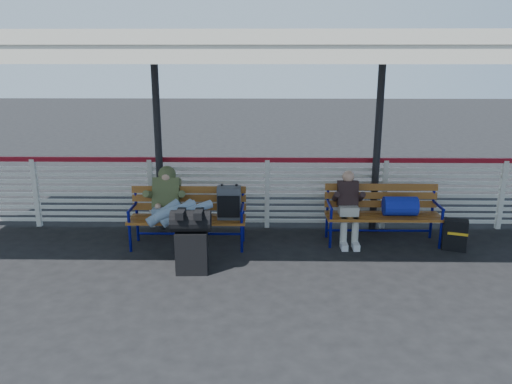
{
  "coord_description": "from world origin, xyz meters",
  "views": [
    {
      "loc": [
        -0.05,
        -6.35,
        2.87
      ],
      "look_at": [
        -0.18,
        1.0,
        0.88
      ],
      "focal_mm": 35.0,
      "sensor_mm": 36.0,
      "label": 1
    }
  ],
  "objects_px": {
    "bench_left": "(203,208)",
    "traveler_man": "(174,207)",
    "bench_right": "(390,208)",
    "companion_person": "(348,207)",
    "suitcase_side": "(455,235)",
    "luggage_stack": "(191,239)"
  },
  "relations": [
    {
      "from": "luggage_stack",
      "to": "traveler_man",
      "type": "height_order",
      "value": "traveler_man"
    },
    {
      "from": "luggage_stack",
      "to": "companion_person",
      "type": "bearing_deg",
      "value": 25.48
    },
    {
      "from": "bench_left",
      "to": "suitcase_side",
      "type": "relative_size",
      "value": 3.72
    },
    {
      "from": "luggage_stack",
      "to": "companion_person",
      "type": "height_order",
      "value": "companion_person"
    },
    {
      "from": "luggage_stack",
      "to": "bench_left",
      "type": "bearing_deg",
      "value": 85.73
    },
    {
      "from": "bench_right",
      "to": "bench_left",
      "type": "bearing_deg",
      "value": -176.21
    },
    {
      "from": "suitcase_side",
      "to": "traveler_man",
      "type": "bearing_deg",
      "value": -158.37
    },
    {
      "from": "bench_right",
      "to": "suitcase_side",
      "type": "bearing_deg",
      "value": -18.39
    },
    {
      "from": "companion_person",
      "to": "suitcase_side",
      "type": "relative_size",
      "value": 2.37
    },
    {
      "from": "traveler_man",
      "to": "suitcase_side",
      "type": "distance_m",
      "value": 4.29
    },
    {
      "from": "bench_left",
      "to": "bench_right",
      "type": "xyz_separation_m",
      "value": [
        2.93,
        0.19,
        -0.03
      ]
    },
    {
      "from": "bench_left",
      "to": "traveler_man",
      "type": "xyz_separation_m",
      "value": [
        -0.39,
        -0.34,
        0.12
      ]
    },
    {
      "from": "companion_person",
      "to": "suitcase_side",
      "type": "distance_m",
      "value": 1.67
    },
    {
      "from": "bench_right",
      "to": "suitcase_side",
      "type": "height_order",
      "value": "bench_right"
    },
    {
      "from": "luggage_stack",
      "to": "suitcase_side",
      "type": "distance_m",
      "value": 4.03
    },
    {
      "from": "traveler_man",
      "to": "luggage_stack",
      "type": "bearing_deg",
      "value": -63.3
    },
    {
      "from": "luggage_stack",
      "to": "suitcase_side",
      "type": "bearing_deg",
      "value": 11.05
    },
    {
      "from": "companion_person",
      "to": "suitcase_side",
      "type": "xyz_separation_m",
      "value": [
        1.6,
        -0.3,
        -0.35
      ]
    },
    {
      "from": "traveler_man",
      "to": "companion_person",
      "type": "relative_size",
      "value": 1.43
    },
    {
      "from": "suitcase_side",
      "to": "bench_left",
      "type": "bearing_deg",
      "value": -163.09
    },
    {
      "from": "luggage_stack",
      "to": "bench_right",
      "type": "height_order",
      "value": "bench_right"
    },
    {
      "from": "luggage_stack",
      "to": "traveler_man",
      "type": "relative_size",
      "value": 0.55
    }
  ]
}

